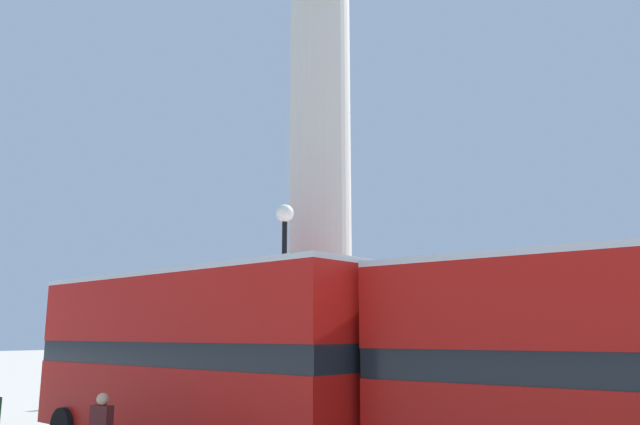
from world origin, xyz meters
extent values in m
cube|color=beige|center=(0.00, 0.00, 0.58)|extent=(5.18, 5.18, 1.16)
cube|color=beige|center=(0.00, 0.00, 1.74)|extent=(3.73, 3.73, 1.16)
cube|color=beige|center=(0.00, 0.00, 2.89)|extent=(2.28, 2.28, 1.16)
cylinder|color=beige|center=(0.00, 0.00, 11.82)|extent=(2.10, 2.10, 16.70)
cube|color=#B7140F|center=(0.38, -5.79, 1.33)|extent=(10.48, 3.48, 1.65)
cube|color=black|center=(0.38, -5.79, 2.43)|extent=(10.47, 3.43, 0.55)
cube|color=#B7140F|center=(0.38, -5.79, 3.48)|extent=(10.48, 3.48, 1.56)
cube|color=silver|center=(0.38, -5.79, 4.32)|extent=(10.48, 3.48, 0.12)
cylinder|color=black|center=(-3.09, -4.19, 0.50)|extent=(1.02, 0.39, 1.00)
cube|color=beige|center=(-10.34, 2.17, 1.11)|extent=(3.79, 3.17, 2.23)
ellipsoid|color=brown|center=(-10.34, 2.17, 3.94)|extent=(2.41, 1.66, 1.07)
cone|color=brown|center=(-9.33, 2.48, 4.42)|extent=(1.16, 0.86, 1.12)
cylinder|color=brown|center=(-10.34, 2.17, 4.92)|extent=(0.36, 0.36, 0.90)
sphere|color=brown|center=(-10.34, 2.17, 5.51)|extent=(0.28, 0.28, 0.28)
cylinder|color=brown|center=(-9.75, 2.66, 2.82)|extent=(0.20, 0.20, 1.18)
cylinder|color=brown|center=(-9.58, 2.10, 2.82)|extent=(0.20, 0.20, 1.18)
cylinder|color=brown|center=(-11.09, 2.25, 2.82)|extent=(0.20, 0.20, 1.18)
cylinder|color=brown|center=(-10.92, 1.69, 2.82)|extent=(0.20, 0.20, 1.18)
cylinder|color=black|center=(1.57, -3.74, 2.93)|extent=(0.14, 0.14, 5.86)
sphere|color=white|center=(1.57, -3.74, 6.10)|extent=(0.48, 0.48, 0.48)
cube|color=#471919|center=(1.37, -8.94, 1.20)|extent=(0.48, 0.24, 0.68)
sphere|color=tan|center=(1.37, -8.94, 1.65)|extent=(0.23, 0.23, 0.23)
camera|label=1|loc=(12.15, -16.50, 2.88)|focal=35.00mm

